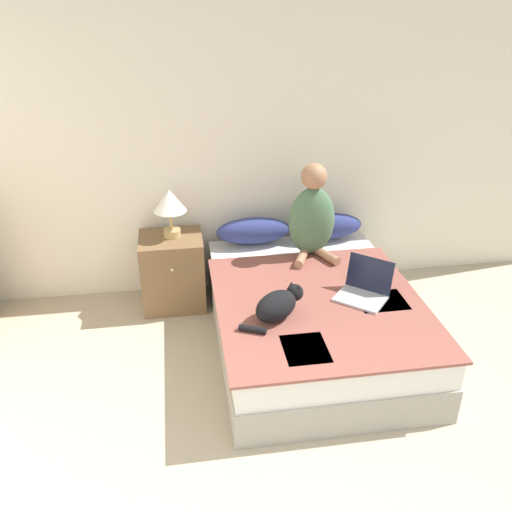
% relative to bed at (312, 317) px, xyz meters
% --- Properties ---
extents(wall_back, '(5.99, 0.05, 2.55)m').
position_rel_bed_xyz_m(wall_back, '(-0.24, 1.04, 1.04)').
color(wall_back, silver).
rests_on(wall_back, ground_plane).
extents(bed, '(1.45, 1.95, 0.48)m').
position_rel_bed_xyz_m(bed, '(0.00, 0.00, 0.00)').
color(bed, '#9E998E').
rests_on(bed, ground_plane).
extents(pillow_near, '(0.63, 0.22, 0.23)m').
position_rel_bed_xyz_m(pillow_near, '(-0.32, 0.84, 0.36)').
color(pillow_near, navy).
rests_on(pillow_near, bed).
extents(pillow_far, '(0.63, 0.22, 0.23)m').
position_rel_bed_xyz_m(pillow_far, '(0.32, 0.84, 0.36)').
color(pillow_far, navy).
rests_on(pillow_far, bed).
extents(person_sitting, '(0.38, 0.37, 0.77)m').
position_rel_bed_xyz_m(person_sitting, '(0.12, 0.57, 0.58)').
color(person_sitting, '#476B4C').
rests_on(person_sitting, bed).
extents(cat_tabby, '(0.47, 0.36, 0.20)m').
position_rel_bed_xyz_m(cat_tabby, '(-0.33, -0.32, 0.34)').
color(cat_tabby, black).
rests_on(cat_tabby, bed).
extents(laptop_open, '(0.45, 0.45, 0.26)m').
position_rel_bed_xyz_m(laptop_open, '(0.32, -0.15, 0.30)').
color(laptop_open, '#B7B7BC').
rests_on(laptop_open, bed).
extents(nightstand, '(0.51, 0.47, 0.62)m').
position_rel_bed_xyz_m(nightstand, '(-1.01, 0.75, 0.07)').
color(nightstand, brown).
rests_on(nightstand, ground_plane).
extents(table_lamp, '(0.26, 0.26, 0.40)m').
position_rel_bed_xyz_m(table_lamp, '(-1.00, 0.77, 0.67)').
color(table_lamp, tan).
rests_on(table_lamp, nightstand).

